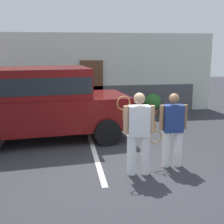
{
  "coord_description": "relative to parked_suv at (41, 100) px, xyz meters",
  "views": [
    {
      "loc": [
        -1.22,
        -6.0,
        2.59
      ],
      "look_at": [
        -0.08,
        1.2,
        1.05
      ],
      "focal_mm": 49.02,
      "sensor_mm": 36.0,
      "label": 1
    }
  ],
  "objects": [
    {
      "name": "parked_suv",
      "position": [
        0.0,
        0.0,
        0.0
      ],
      "size": [
        4.78,
        2.55,
        2.05
      ],
      "rotation": [
        0.0,
        0.0,
        0.11
      ],
      "color": "#590C0C",
      "rests_on": "ground_plane"
    },
    {
      "name": "tennis_player_man",
      "position": [
        2.11,
        -2.77,
        -0.25
      ],
      "size": [
        0.77,
        0.3,
        1.71
      ],
      "rotation": [
        0.0,
        0.0,
        3.06
      ],
      "color": "white",
      "rests_on": "ground_plane"
    },
    {
      "name": "potted_plant_by_porch",
      "position": [
        4.02,
        2.68,
        -0.68
      ],
      "size": [
        0.64,
        0.64,
        0.84
      ],
      "color": "brown",
      "rests_on": "ground_plane"
    },
    {
      "name": "house_frontage",
      "position": [
        1.85,
        3.6,
        0.34
      ],
      "size": [
        9.77,
        0.4,
        3.15
      ],
      "color": "silver",
      "rests_on": "ground_plane"
    },
    {
      "name": "ground_plane",
      "position": [
        1.85,
        -2.61,
        -1.15
      ],
      "size": [
        40.0,
        40.0,
        0.0
      ],
      "primitive_type": "plane",
      "color": "#2D2D33"
    },
    {
      "name": "tennis_player_woman",
      "position": [
        2.94,
        -2.46,
        -0.3
      ],
      "size": [
        0.87,
        0.28,
        1.64
      ],
      "rotation": [
        0.0,
        0.0,
        3.08
      ],
      "color": "white",
      "rests_on": "ground_plane"
    },
    {
      "name": "parking_stripe_1",
      "position": [
        1.34,
        -1.11,
        -1.14
      ],
      "size": [
        0.12,
        4.4,
        0.01
      ],
      "primitive_type": "cube",
      "color": "silver",
      "rests_on": "ground_plane"
    }
  ]
}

